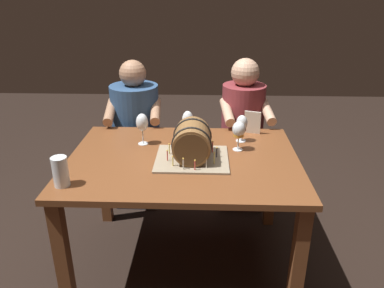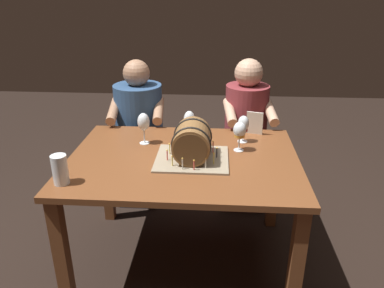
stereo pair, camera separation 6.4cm
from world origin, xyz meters
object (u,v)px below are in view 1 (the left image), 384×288
Objects in this scene: beer_pint at (61,173)px; menu_card at (252,122)px; dining_table at (183,173)px; wine_glass_white at (188,121)px; barrel_cake at (192,143)px; person_seated_left at (137,138)px; wine_glass_red at (242,124)px; person_seated_right at (241,141)px; wine_glass_amber at (239,130)px; wine_glass_empty at (142,123)px.

menu_card is (1.04, 0.76, 0.01)m from beer_pint.
menu_card is (0.45, 0.41, 0.18)m from dining_table.
wine_glass_white is (0.01, 0.30, 0.23)m from dining_table.
barrel_cake is 0.36× the size of person_seated_left.
wine_glass_white is at bearing 46.72° from beer_pint.
wine_glass_red is 0.93× the size of wine_glass_white.
barrel_cake is 0.90m from person_seated_right.
person_seated_right is at bearing 60.57° from dining_table.
wine_glass_amber reaches higher than beer_pint.
beer_pint is at bearing -153.35° from barrel_cake.
barrel_cake is 0.32m from wine_glass_amber.
beer_pint is at bearing -132.95° from person_seated_right.
wine_glass_red is 0.35m from wine_glass_white.
beer_pint is 1.13m from person_seated_left.
wine_glass_white is at bearing 151.90° from wine_glass_amber.
person_seated_left is at bearing 148.85° from wine_glass_red.
person_seated_right is at bearing 111.48° from menu_card.
person_seated_right is at bearing -0.02° from person_seated_left.
wine_glass_white is at bearing -45.78° from person_seated_left.
dining_table is at bearing -121.73° from menu_card.
person_seated_left is 0.83m from person_seated_right.
beer_pint is at bearing -147.16° from wine_glass_red.
menu_card is at bearing 67.44° from wine_glass_amber.
person_seated_right is at bearing 64.53° from barrel_cake.
wine_glass_red reaches higher than menu_card.
wine_glass_white is at bearing -149.73° from menu_card.
dining_table is 6.67× the size of wine_glass_empty.
wine_glass_white is at bearing -132.45° from person_seated_right.
person_seated_right reaches higher than wine_glass_white.
dining_table is 0.41m from wine_glass_empty.
wine_glass_white is 0.68m from person_seated_right.
barrel_cake is 0.35× the size of person_seated_right.
barrel_cake is 2.20× the size of wine_glass_white.
dining_table is at bearing -36.48° from wine_glass_empty.
wine_glass_empty is 0.30m from wine_glass_white.
wine_glass_empty is at bearing -160.83° from wine_glass_white.
wine_glass_red is (0.31, 0.29, 0.01)m from barrel_cake.
person_seated_left reaches higher than wine_glass_amber.
beer_pint reaches higher than dining_table.
menu_card is at bearing 58.53° from wine_glass_red.
dining_table is 8.62× the size of beer_pint.
dining_table is 7.32× the size of wine_glass_amber.
wine_glass_empty is 1.14× the size of wine_glass_red.
person_seated_right reaches higher than menu_card.
person_seated_right is (0.36, 0.76, -0.30)m from barrel_cake.
barrel_cake is 2.68× the size of beer_pint.
beer_pint is (-0.93, -0.48, -0.06)m from wine_glass_amber.
person_seated_left reaches higher than barrel_cake.
person_seated_left is (-0.41, 0.74, -0.08)m from dining_table.
person_seated_right is (0.05, 0.47, -0.31)m from wine_glass_red.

